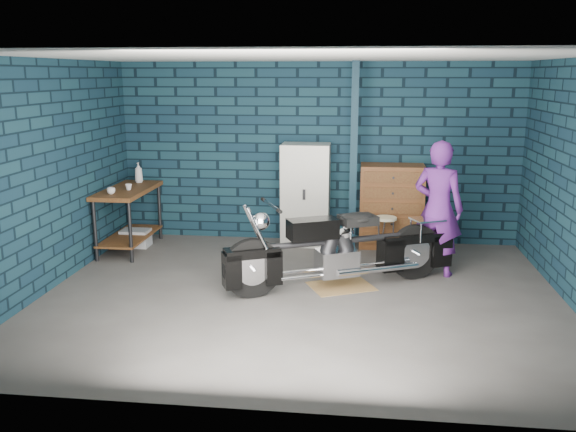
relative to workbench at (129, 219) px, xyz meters
name	(u,v)px	position (x,y,z in m)	size (l,w,h in m)	color
ground	(301,296)	(2.68, -1.63, -0.46)	(6.00, 6.00, 0.00)	#53504E
room_walls	(306,127)	(2.68, -1.08, 1.45)	(6.02, 5.01, 2.71)	#102636
support_post	(354,159)	(3.23, 0.32, 0.90)	(0.10, 0.10, 2.70)	#102735
workbench	(129,219)	(0.00, 0.00, 0.00)	(0.60, 1.40, 0.91)	brown
drip_mat	(341,286)	(3.13, -1.26, -0.45)	(0.73, 0.55, 0.01)	olive
motorcycle	(342,243)	(3.13, -1.26, 0.09)	(2.48, 0.67, 1.09)	black
person	(438,208)	(4.32, -0.62, 0.41)	(0.63, 0.41, 1.73)	#561E73
storage_bin	(136,238)	(0.02, 0.16, -0.33)	(0.41, 0.29, 0.26)	#999CA2
locker	(306,195)	(2.53, 0.60, 0.30)	(0.71, 0.51, 1.52)	beige
tool_chest	(391,206)	(3.80, 0.60, 0.16)	(0.92, 0.51, 1.23)	brown
shop_stool	(385,236)	(3.70, 0.12, -0.17)	(0.31, 0.31, 0.56)	beige
cup_a	(111,191)	(-0.06, -0.43, 0.50)	(0.11, 0.11, 0.09)	beige
cup_b	(129,187)	(0.06, -0.11, 0.50)	(0.09, 0.09, 0.09)	beige
bottle	(139,172)	(-0.01, 0.50, 0.61)	(0.12, 0.12, 0.31)	#999CA2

